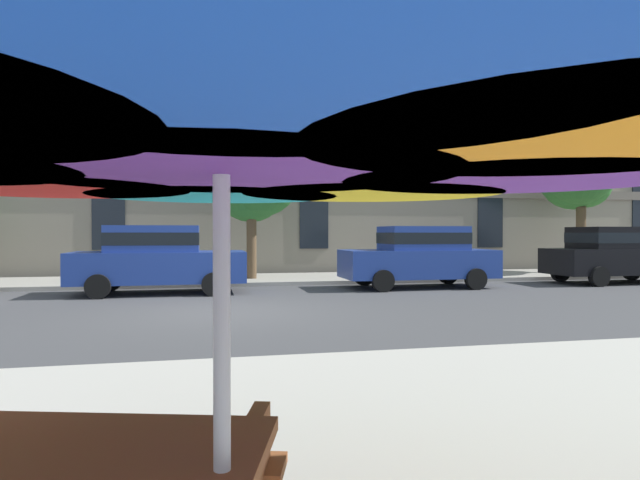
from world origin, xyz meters
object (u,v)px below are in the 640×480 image
at_px(sedan_blue, 158,257).
at_px(street_tree_middle, 254,179).
at_px(patio_umbrella, 221,115).
at_px(street_tree_right, 579,174).
at_px(sedan_blue_midblock, 420,255).
at_px(sedan_black, 615,253).

bearing_deg(sedan_blue, street_tree_middle, 45.77).
xyz_separation_m(street_tree_middle, patio_umbrella, (-1.53, -15.56, -1.34)).
relative_size(sedan_blue, street_tree_right, 0.84).
distance_m(sedan_blue_midblock, street_tree_middle, 5.86).
bearing_deg(patio_umbrella, sedan_blue_midblock, 64.53).
bearing_deg(sedan_blue_midblock, sedan_blue, 180.00).
bearing_deg(sedan_blue, sedan_black, 0.00).
bearing_deg(street_tree_right, patio_umbrella, -131.09).
xyz_separation_m(sedan_black, patio_umbrella, (-12.66, -12.70, 1.04)).
relative_size(sedan_blue_midblock, street_tree_middle, 0.93).
bearing_deg(sedan_black, street_tree_middle, 165.56).
height_order(sedan_black, patio_umbrella, patio_umbrella).
bearing_deg(sedan_black, sedan_blue, 180.00).
relative_size(sedan_blue, street_tree_middle, 0.93).
relative_size(street_tree_right, patio_umbrella, 1.48).
xyz_separation_m(sedan_blue, street_tree_right, (15.03, 3.09, 2.86)).
bearing_deg(sedan_blue_midblock, sedan_black, 0.00).
bearing_deg(sedan_black, sedan_blue_midblock, 180.00).
distance_m(sedan_black, patio_umbrella, 17.96).
xyz_separation_m(sedan_blue_midblock, street_tree_right, (7.72, 3.09, 2.86)).
distance_m(sedan_blue_midblock, street_tree_right, 8.79).
bearing_deg(patio_umbrella, sedan_blue, 95.66).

